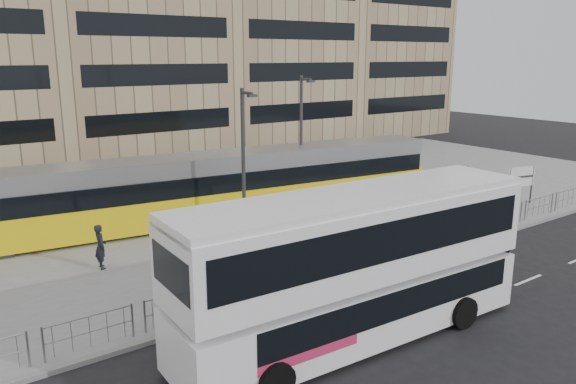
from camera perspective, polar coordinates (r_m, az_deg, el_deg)
ground at (r=22.26m, az=5.97°, el=-9.19°), size 120.00×120.00×0.00m
plaza at (r=31.65m, az=-8.68°, el=-2.14°), size 64.00×24.00×0.15m
kerb at (r=22.27m, az=5.88°, el=-8.97°), size 64.00×0.25×0.17m
building_row at (r=51.93m, az=-19.64°, el=17.68°), size 70.40×18.40×31.20m
pedestrian_barrier at (r=23.55m, az=8.85°, el=-5.43°), size 32.07×0.07×1.10m
road_markings at (r=20.47m, az=15.77°, el=-11.78°), size 62.00×0.12×0.01m
double_decker_bus at (r=17.22m, az=6.94°, el=-7.10°), size 11.90×3.44×4.71m
tram at (r=29.20m, az=-10.82°, el=0.15°), size 29.89×6.53×3.51m
station_sign at (r=35.26m, az=22.59°, el=1.28°), size 1.89×0.53×2.21m
ad_panel at (r=24.10m, az=10.69°, el=-4.68°), size 0.89×0.11×1.67m
pedestrian at (r=24.15m, az=-18.51°, el=-5.27°), size 0.50×0.71×1.85m
traffic_light_west at (r=18.62m, az=-11.00°, el=-7.02°), size 0.21×0.23×3.10m
traffic_light_east at (r=29.61m, az=17.61°, el=0.35°), size 0.19×0.22×3.10m
lamp_post_west at (r=26.05m, az=-4.49°, el=3.52°), size 0.45×1.04×7.06m
lamp_post_east at (r=31.99m, az=1.40°, el=5.78°), size 0.45×1.04×7.41m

